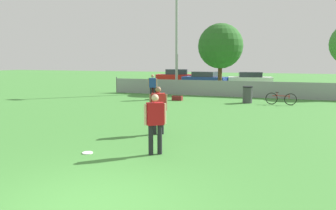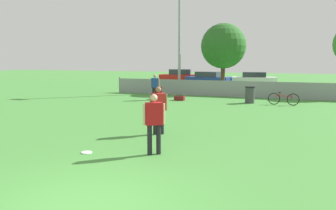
{
  "view_description": "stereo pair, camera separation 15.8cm",
  "coord_description": "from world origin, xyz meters",
  "px_view_note": "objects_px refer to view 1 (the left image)",
  "views": [
    {
      "loc": [
        3.08,
        -4.56,
        2.55
      ],
      "look_at": [
        -0.54,
        5.55,
        1.05
      ],
      "focal_mm": 35.0,
      "sensor_mm": 36.0,
      "label": 1
    },
    {
      "loc": [
        3.23,
        -4.51,
        2.55
      ],
      "look_at": [
        -0.54,
        5.55,
        1.05
      ],
      "focal_mm": 35.0,
      "sensor_mm": 36.0,
      "label": 2
    }
  ],
  "objects_px": {
    "bicycle_sideline": "(281,99)",
    "parked_car_white": "(250,79)",
    "trash_bin": "(247,95)",
    "parked_car_red": "(177,76)",
    "tree_near_pole": "(221,46)",
    "player_defender_red": "(155,120)",
    "folding_chair_sideline": "(156,92)",
    "player_thrower_red": "(158,107)",
    "spectator_in_blue": "(153,85)",
    "gear_bag_sideline": "(177,98)",
    "light_pole": "(177,24)",
    "parked_car_blue": "(205,79)",
    "frisbee_disc": "(88,153)"
  },
  "relations": [
    {
      "from": "bicycle_sideline",
      "to": "parked_car_white",
      "type": "bearing_deg",
      "value": 105.12
    },
    {
      "from": "trash_bin",
      "to": "parked_car_red",
      "type": "distance_m",
      "value": 17.02
    },
    {
      "from": "tree_near_pole",
      "to": "parked_car_white",
      "type": "relative_size",
      "value": 1.2
    },
    {
      "from": "trash_bin",
      "to": "parked_car_white",
      "type": "relative_size",
      "value": 0.22
    },
    {
      "from": "player_defender_red",
      "to": "bicycle_sideline",
      "type": "xyz_separation_m",
      "value": [
        3.05,
        11.49,
        -0.6
      ]
    },
    {
      "from": "folding_chair_sideline",
      "to": "bicycle_sideline",
      "type": "height_order",
      "value": "folding_chair_sideline"
    },
    {
      "from": "player_thrower_red",
      "to": "bicycle_sideline",
      "type": "xyz_separation_m",
      "value": [
        3.86,
        9.2,
        -0.6
      ]
    },
    {
      "from": "folding_chair_sideline",
      "to": "trash_bin",
      "type": "relative_size",
      "value": 0.85
    },
    {
      "from": "tree_near_pole",
      "to": "player_thrower_red",
      "type": "height_order",
      "value": "tree_near_pole"
    },
    {
      "from": "tree_near_pole",
      "to": "bicycle_sideline",
      "type": "bearing_deg",
      "value": -52.21
    },
    {
      "from": "spectator_in_blue",
      "to": "gear_bag_sideline",
      "type": "distance_m",
      "value": 1.76
    },
    {
      "from": "trash_bin",
      "to": "gear_bag_sideline",
      "type": "bearing_deg",
      "value": -176.92
    },
    {
      "from": "bicycle_sideline",
      "to": "parked_car_red",
      "type": "distance_m",
      "value": 18.24
    },
    {
      "from": "bicycle_sideline",
      "to": "light_pole",
      "type": "bearing_deg",
      "value": 152.23
    },
    {
      "from": "spectator_in_blue",
      "to": "parked_car_blue",
      "type": "relative_size",
      "value": 0.36
    },
    {
      "from": "player_defender_red",
      "to": "parked_car_blue",
      "type": "distance_m",
      "value": 24.01
    },
    {
      "from": "player_thrower_red",
      "to": "trash_bin",
      "type": "relative_size",
      "value": 1.66
    },
    {
      "from": "player_thrower_red",
      "to": "frisbee_disc",
      "type": "bearing_deg",
      "value": -134.09
    },
    {
      "from": "player_defender_red",
      "to": "gear_bag_sideline",
      "type": "xyz_separation_m",
      "value": [
        -3.1,
        11.44,
        -0.81
      ]
    },
    {
      "from": "folding_chair_sideline",
      "to": "tree_near_pole",
      "type": "bearing_deg",
      "value": -127.42
    },
    {
      "from": "folding_chair_sideline",
      "to": "parked_car_white",
      "type": "xyz_separation_m",
      "value": [
        4.5,
        13.74,
        0.17
      ]
    },
    {
      "from": "spectator_in_blue",
      "to": "folding_chair_sideline",
      "type": "relative_size",
      "value": 1.93
    },
    {
      "from": "parked_car_red",
      "to": "folding_chair_sideline",
      "type": "bearing_deg",
      "value": -88.8
    },
    {
      "from": "gear_bag_sideline",
      "to": "parked_car_red",
      "type": "xyz_separation_m",
      "value": [
        -4.81,
        14.62,
        0.58
      ]
    },
    {
      "from": "parked_car_white",
      "to": "tree_near_pole",
      "type": "bearing_deg",
      "value": -112.1
    },
    {
      "from": "player_defender_red",
      "to": "parked_car_blue",
      "type": "height_order",
      "value": "player_defender_red"
    },
    {
      "from": "trash_bin",
      "to": "parked_car_blue",
      "type": "height_order",
      "value": "parked_car_blue"
    },
    {
      "from": "gear_bag_sideline",
      "to": "spectator_in_blue",
      "type": "bearing_deg",
      "value": -169.57
    },
    {
      "from": "parked_car_blue",
      "to": "player_defender_red",
      "type": "bearing_deg",
      "value": -72.12
    },
    {
      "from": "folding_chair_sideline",
      "to": "parked_car_blue",
      "type": "bearing_deg",
      "value": -102.73
    },
    {
      "from": "frisbee_disc",
      "to": "parked_car_white",
      "type": "xyz_separation_m",
      "value": [
        1.76,
        25.71,
        0.64
      ]
    },
    {
      "from": "frisbee_disc",
      "to": "parked_car_red",
      "type": "bearing_deg",
      "value": 102.97
    },
    {
      "from": "parked_car_red",
      "to": "parked_car_blue",
      "type": "relative_size",
      "value": 1.05
    },
    {
      "from": "spectator_in_blue",
      "to": "folding_chair_sideline",
      "type": "xyz_separation_m",
      "value": [
        0.13,
        0.28,
        -0.45
      ]
    },
    {
      "from": "folding_chair_sideline",
      "to": "gear_bag_sideline",
      "type": "relative_size",
      "value": 1.32
    },
    {
      "from": "frisbee_disc",
      "to": "gear_bag_sideline",
      "type": "xyz_separation_m",
      "value": [
        -1.32,
        11.97,
        0.13
      ]
    },
    {
      "from": "player_thrower_red",
      "to": "player_defender_red",
      "type": "bearing_deg",
      "value": -95.45
    },
    {
      "from": "light_pole",
      "to": "bicycle_sideline",
      "type": "relative_size",
      "value": 5.25
    },
    {
      "from": "player_thrower_red",
      "to": "frisbee_disc",
      "type": "xyz_separation_m",
      "value": [
        -0.99,
        -2.82,
        -0.94
      ]
    },
    {
      "from": "folding_chair_sideline",
      "to": "player_defender_red",
      "type": "bearing_deg",
      "value": 100.24
    },
    {
      "from": "frisbee_disc",
      "to": "player_thrower_red",
      "type": "bearing_deg",
      "value": 70.73
    },
    {
      "from": "frisbee_disc",
      "to": "parked_car_blue",
      "type": "bearing_deg",
      "value": 95.77
    },
    {
      "from": "spectator_in_blue",
      "to": "frisbee_disc",
      "type": "xyz_separation_m",
      "value": [
        2.87,
        -11.68,
        -0.92
      ]
    },
    {
      "from": "player_defender_red",
      "to": "trash_bin",
      "type": "xyz_separation_m",
      "value": [
        1.18,
        11.67,
        -0.45
      ]
    },
    {
      "from": "tree_near_pole",
      "to": "parked_car_blue",
      "type": "relative_size",
      "value": 1.19
    },
    {
      "from": "player_defender_red",
      "to": "player_thrower_red",
      "type": "bearing_deg",
      "value": 74.27
    },
    {
      "from": "frisbee_disc",
      "to": "player_defender_red",
      "type": "bearing_deg",
      "value": 16.52
    },
    {
      "from": "player_defender_red",
      "to": "spectator_in_blue",
      "type": "bearing_deg",
      "value": 77.55
    },
    {
      "from": "bicycle_sideline",
      "to": "trash_bin",
      "type": "height_order",
      "value": "trash_bin"
    },
    {
      "from": "spectator_in_blue",
      "to": "gear_bag_sideline",
      "type": "bearing_deg",
      "value": -179.84
    }
  ]
}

